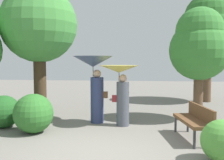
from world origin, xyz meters
TOP-DOWN VIEW (x-y plane):
  - ground_plane at (0.00, 0.00)m, footprint 40.00×40.00m
  - person_left at (-0.49, 2.57)m, footprint 1.22×1.22m
  - person_right at (0.34, 2.27)m, footprint 1.16×1.16m
  - park_bench at (2.24, 1.11)m, footprint 0.74×1.56m
  - tree_near_left at (-2.51, 3.21)m, footprint 2.58×2.58m
  - tree_near_right at (4.03, 7.25)m, footprint 2.80×2.80m
  - tree_mid_right at (2.78, 3.23)m, footprint 1.90×1.90m
  - bush_path_left at (-1.89, 1.23)m, footprint 1.05×1.05m
  - bush_path_right at (2.47, -0.29)m, footprint 0.81×0.81m
  - bush_behind_bench at (-2.97, 1.65)m, footprint 0.93×0.93m

SIDE VIEW (x-z plane):
  - ground_plane at x=0.00m, z-range 0.00..0.00m
  - bush_path_right at x=2.47m, z-range 0.00..0.81m
  - bush_behind_bench at x=-2.97m, z-range 0.00..0.93m
  - park_bench at x=2.24m, z-range 0.10..0.93m
  - bush_path_left at x=-1.89m, z-range 0.00..1.05m
  - person_right at x=0.34m, z-range 0.39..2.18m
  - person_left at x=-0.49m, z-range 0.49..2.56m
  - tree_mid_right at x=2.78m, z-range 0.63..4.24m
  - tree_near_right at x=4.03m, z-range 0.83..5.86m
  - tree_near_left at x=-2.51m, z-range 0.89..5.92m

